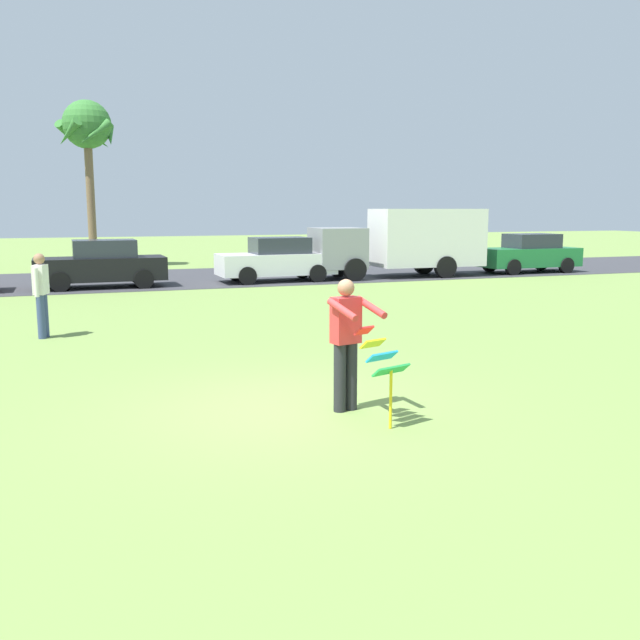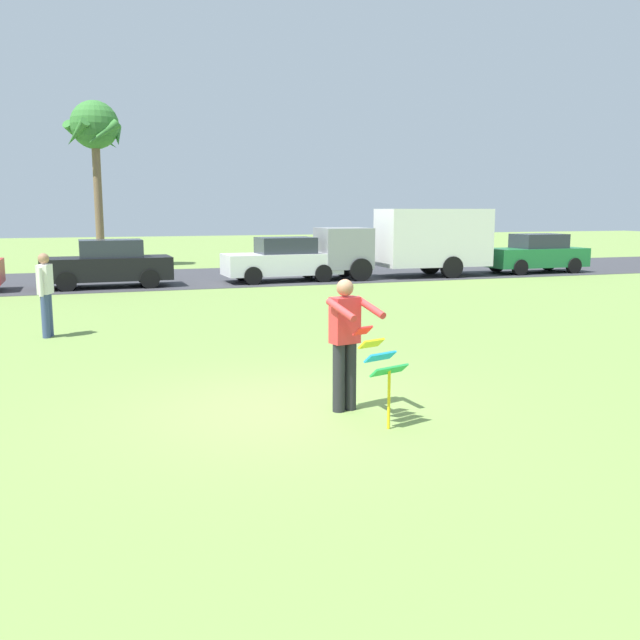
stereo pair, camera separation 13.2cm
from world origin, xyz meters
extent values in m
plane|color=olive|center=(0.00, 0.00, 0.00)|extent=(120.00, 120.00, 0.00)
cube|color=#38383D|center=(0.00, 18.09, 0.01)|extent=(120.00, 8.00, 0.01)
cylinder|color=#26262B|center=(0.79, -0.32, 0.45)|extent=(0.16, 0.16, 0.90)
cylinder|color=#26262B|center=(0.61, -0.36, 0.45)|extent=(0.16, 0.16, 0.90)
cube|color=red|center=(0.70, -0.34, 1.20)|extent=(0.40, 0.30, 0.60)
sphere|color=#9E7051|center=(0.70, -0.34, 1.62)|extent=(0.22, 0.22, 0.22)
cylinder|color=red|center=(0.97, -0.53, 1.38)|extent=(0.22, 0.59, 0.24)
cylinder|color=red|center=(0.54, -0.63, 1.38)|extent=(0.22, 0.59, 0.24)
cube|color=red|center=(0.78, -0.77, 1.13)|extent=(0.26, 0.20, 0.12)
cube|color=yellow|center=(0.83, -0.92, 1.00)|extent=(0.35, 0.24, 0.12)
cube|color=#1E99D8|center=(0.88, -1.08, 0.86)|extent=(0.44, 0.27, 0.12)
cube|color=green|center=(0.93, -1.23, 0.72)|extent=(0.53, 0.30, 0.12)
cylinder|color=yellow|center=(0.93, -1.23, 0.36)|extent=(0.04, 0.04, 0.72)
cube|color=black|center=(-1.79, 15.69, 0.64)|extent=(4.24, 1.80, 0.76)
cube|color=#282D38|center=(-1.64, 15.69, 1.30)|extent=(2.05, 1.44, 0.60)
cylinder|color=black|center=(-3.07, 14.85, 0.32)|extent=(0.64, 0.23, 0.64)
cylinder|color=black|center=(-3.11, 16.47, 0.32)|extent=(0.64, 0.23, 0.64)
cylinder|color=black|center=(-0.47, 14.91, 0.32)|extent=(0.64, 0.23, 0.64)
cylinder|color=black|center=(-0.50, 16.53, 0.32)|extent=(0.64, 0.23, 0.64)
cube|color=white|center=(4.30, 15.69, 0.64)|extent=(4.25, 1.83, 0.76)
cube|color=#282D38|center=(4.45, 15.69, 1.30)|extent=(2.06, 1.45, 0.60)
cylinder|color=black|center=(3.02, 14.84, 0.32)|extent=(0.65, 0.24, 0.64)
cylinder|color=black|center=(2.97, 16.46, 0.32)|extent=(0.65, 0.24, 0.64)
cylinder|color=black|center=(5.62, 14.92, 0.32)|extent=(0.65, 0.24, 0.64)
cylinder|color=black|center=(5.58, 16.54, 0.32)|extent=(0.65, 0.24, 0.64)
cube|color=gray|center=(6.72, 15.76, 1.17)|extent=(1.85, 1.94, 1.50)
cube|color=silver|center=(10.41, 15.67, 1.52)|extent=(4.25, 2.10, 2.20)
cylinder|color=black|center=(7.04, 14.83, 0.42)|extent=(0.85, 0.30, 0.84)
cylinder|color=black|center=(7.09, 16.67, 0.42)|extent=(0.85, 0.30, 0.84)
cylinder|color=black|center=(10.75, 14.74, 0.42)|extent=(0.85, 0.30, 0.84)
cylinder|color=black|center=(10.79, 16.58, 0.42)|extent=(0.85, 0.30, 0.84)
cube|color=#1E7238|center=(15.16, 15.69, 0.64)|extent=(4.23, 1.77, 0.76)
cube|color=#282D38|center=(15.31, 15.69, 1.30)|extent=(2.04, 1.43, 0.60)
cylinder|color=black|center=(13.88, 14.86, 0.32)|extent=(0.64, 0.23, 0.64)
cylinder|color=black|center=(13.85, 16.48, 0.32)|extent=(0.64, 0.23, 0.64)
cylinder|color=black|center=(16.48, 14.90, 0.32)|extent=(0.64, 0.23, 0.64)
cylinder|color=black|center=(16.45, 16.52, 0.32)|extent=(0.64, 0.23, 0.64)
cylinder|color=brown|center=(-1.80, 24.39, 3.04)|extent=(0.36, 0.36, 6.08)
sphere|color=#387A33|center=(-1.80, 24.39, 6.28)|extent=(2.10, 2.10, 2.10)
cone|color=#387A33|center=(-0.85, 24.39, 5.83)|extent=(0.44, 1.56, 1.28)
cone|color=#387A33|center=(-1.50, 25.30, 5.83)|extent=(1.62, 0.90, 1.28)
cone|color=#387A33|center=(-2.57, 24.95, 5.83)|extent=(1.27, 1.52, 1.28)
cone|color=#387A33|center=(-2.57, 23.84, 5.83)|extent=(1.27, 1.52, 1.28)
cone|color=#387A33|center=(-1.50, 23.49, 5.83)|extent=(1.62, 0.90, 1.28)
cylinder|color=#384772|center=(-3.22, 6.62, 0.45)|extent=(0.16, 0.16, 0.90)
cylinder|color=#384772|center=(-3.27, 6.44, 0.45)|extent=(0.16, 0.16, 0.90)
cube|color=silver|center=(-3.24, 6.53, 1.20)|extent=(0.32, 0.41, 0.60)
sphere|color=#9E7051|center=(-3.24, 6.53, 1.62)|extent=(0.22, 0.22, 0.22)
cylinder|color=silver|center=(-3.17, 6.76, 1.17)|extent=(0.09, 0.09, 0.58)
cylinder|color=silver|center=(-3.31, 6.30, 1.17)|extent=(0.09, 0.09, 0.58)
camera|label=1|loc=(-2.52, -8.49, 2.61)|focal=38.75mm
camera|label=2|loc=(-2.40, -8.53, 2.61)|focal=38.75mm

